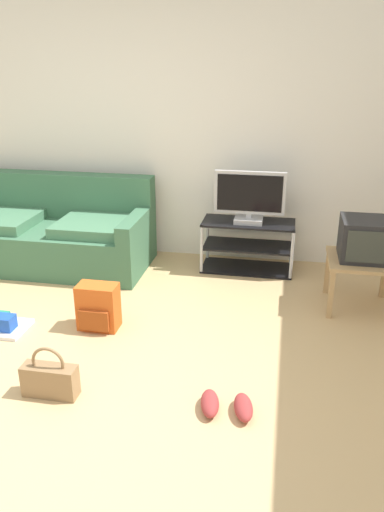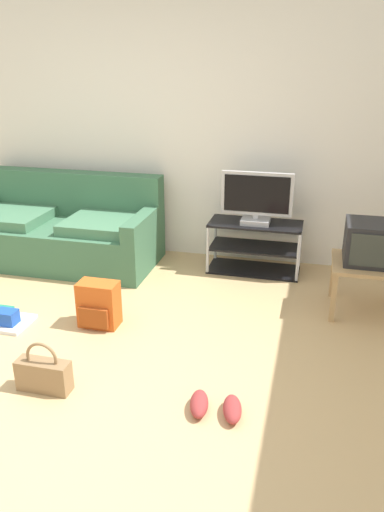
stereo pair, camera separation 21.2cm
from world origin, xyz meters
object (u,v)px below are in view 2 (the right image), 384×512
at_px(tv_stand, 255,247).
at_px(crt_tv, 369,243).
at_px(couch, 63,231).
at_px(sneakers_pair, 216,406).
at_px(flat_tv, 257,199).
at_px(handbag, 44,374).
at_px(side_table, 366,270).
at_px(backpack, 99,305).
at_px(floor_tray, 0,319).

relative_size(tv_stand, crt_tv, 2.24).
bearing_deg(couch, tv_stand, 5.57).
distance_m(crt_tv, sneakers_pair, 1.91).
bearing_deg(sneakers_pair, flat_tv, 91.87).
distance_m(handbag, sneakers_pair, 1.10).
bearing_deg(side_table, tv_stand, 146.52).
distance_m(crt_tv, backpack, 2.19).
relative_size(side_table, backpack, 1.49).
bearing_deg(sneakers_pair, backpack, 143.24).
xyz_separation_m(side_table, handbag, (-2.01, -1.61, -0.26)).
height_order(tv_stand, backpack, tv_stand).
bearing_deg(side_table, handbag, -141.32).
xyz_separation_m(side_table, crt_tv, (0.00, 0.02, 0.23)).
distance_m(crt_tv, handbag, 2.63).
distance_m(couch, crt_tv, 2.98).
distance_m(tv_stand, backpack, 1.74).
relative_size(flat_tv, backpack, 1.85).
bearing_deg(side_table, sneakers_pair, -120.17).
bearing_deg(crt_tv, floor_tray, -161.53).
bearing_deg(sneakers_pair, couch, 134.93).
bearing_deg(backpack, crt_tv, 15.58).
bearing_deg(backpack, couch, 122.29).
height_order(sneakers_pair, floor_tray, floor_tray).
bearing_deg(couch, flat_tv, 4.92).
height_order(side_table, crt_tv, crt_tv).
distance_m(couch, handbag, 2.27).
xyz_separation_m(backpack, sneakers_pair, (1.10, -0.82, -0.13)).
xyz_separation_m(sneakers_pair, floor_tray, (-1.88, 0.65, -0.00)).
bearing_deg(flat_tv, backpack, -126.87).
distance_m(side_table, backpack, 2.15).
bearing_deg(crt_tv, tv_stand, 147.18).
xyz_separation_m(tv_stand, flat_tv, (-0.00, -0.02, 0.49)).
distance_m(side_table, floor_tray, 2.95).
distance_m(couch, floor_tray, 1.41).
distance_m(flat_tv, handbag, 2.54).
bearing_deg(crt_tv, handbag, -141.04).
distance_m(backpack, handbag, 0.87).
bearing_deg(floor_tray, sneakers_pair, -19.14).
bearing_deg(handbag, floor_tray, 138.39).
height_order(flat_tv, sneakers_pair, flat_tv).
bearing_deg(floor_tray, crt_tv, 18.47).
relative_size(crt_tv, floor_tray, 0.85).
bearing_deg(tv_stand, sneakers_pair, -88.15).
distance_m(flat_tv, sneakers_pair, 2.30).
distance_m(couch, tv_stand, 1.96).
height_order(tv_stand, flat_tv, flat_tv).
bearing_deg(side_table, crt_tv, 90.00).
distance_m(couch, side_table, 2.97).
relative_size(crt_tv, sneakers_pair, 1.11).
bearing_deg(backpack, tv_stand, 48.45).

